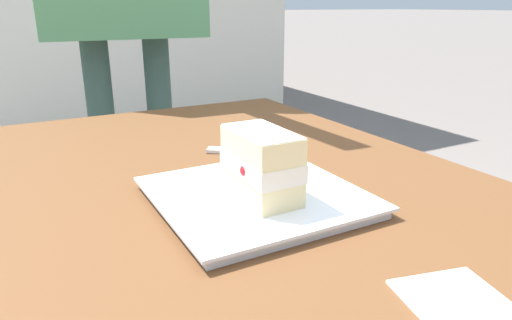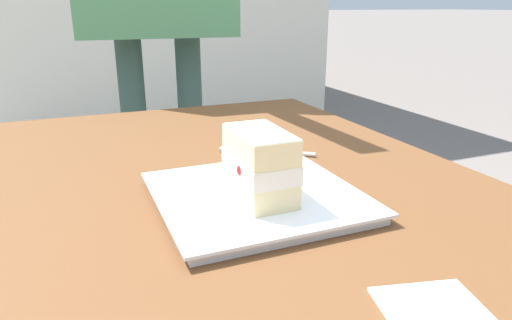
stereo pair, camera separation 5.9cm
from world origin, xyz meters
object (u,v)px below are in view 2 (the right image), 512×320
object	(u,v)px
patio_table	(250,305)
dessert_plate	(256,197)
dessert_fork	(260,151)
cake_slice	(260,165)

from	to	relation	value
patio_table	dessert_plate	world-z (taller)	dessert_plate
patio_table	dessert_plate	xyz separation A→B (m)	(-0.08, 0.04, 0.10)
dessert_plate	dessert_fork	bearing A→B (deg)	155.50
dessert_plate	cake_slice	bearing A→B (deg)	-7.81
dessert_fork	patio_table	bearing A→B (deg)	-25.19
dessert_plate	dessert_fork	size ratio (longest dim) A/B	1.75
cake_slice	dessert_fork	size ratio (longest dim) A/B	0.77
patio_table	dessert_fork	size ratio (longest dim) A/B	9.53
patio_table	dessert_plate	bearing A→B (deg)	153.18
patio_table	dessert_fork	world-z (taller)	dessert_fork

